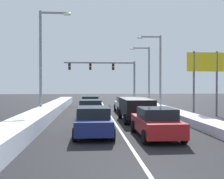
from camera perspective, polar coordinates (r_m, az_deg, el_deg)
name	(u,v)px	position (r m, az deg, el deg)	size (l,w,h in m)	color
ground_plane	(113,120)	(20.12, 0.30, -6.62)	(120.00, 120.00, 0.00)	black
lane_stripe_between_right_lane_and_center_lane	(110,115)	(23.40, -0.41, -5.54)	(0.14, 36.45, 0.01)	silver
snow_bank_right_shoulder	(170,112)	(24.34, 12.18, -4.69)	(1.50, 36.45, 0.53)	silver
snow_bank_left_shoulder	(48,111)	(23.56, -13.41, -4.52)	(1.68, 36.45, 0.83)	silver
sedan_red_right_lane_nearest	(156,122)	(13.76, 9.37, -6.94)	(2.00, 4.50, 1.51)	maroon
suv_black_right_lane_second	(136,107)	(19.67, 5.06, -3.81)	(2.16, 4.90, 1.67)	black
sedan_white_right_lane_third	(126,104)	(26.08, 2.96, -3.19)	(2.00, 4.50, 1.51)	silver
sedan_navy_center_lane_nearest	(93,121)	(14.20, -3.97, -6.68)	(2.00, 4.50, 1.51)	navy
sedan_silver_center_lane_second	(90,109)	(20.84, -4.61, -4.24)	(2.00, 4.50, 1.51)	#B7BABF
sedan_green_center_lane_third	(90,103)	(27.68, -4.66, -2.96)	(2.00, 4.50, 1.51)	#1E5633
traffic_light_gantry	(110,71)	(39.89, -0.49, 3.94)	(10.60, 0.47, 6.20)	slate
street_lamp_right_near	(157,65)	(29.12, 9.56, 5.12)	(2.66, 0.36, 7.95)	gray
street_lamp_right_mid	(146,70)	(35.60, 7.29, 4.12)	(2.66, 0.36, 7.66)	gray
street_lamp_left_mid	(45,54)	(23.37, -14.17, 7.34)	(2.66, 0.36, 8.88)	gray
roadside_sign_right	(205,69)	(23.92, 19.28, 4.18)	(3.20, 0.16, 5.50)	#59595B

